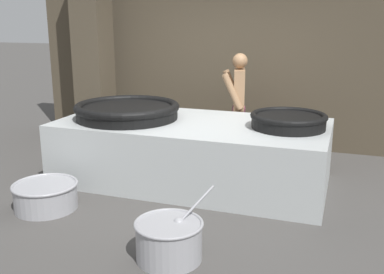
# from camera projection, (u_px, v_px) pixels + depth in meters

# --- Properties ---
(ground_plane) EXTENTS (60.00, 60.00, 0.00)m
(ground_plane) POSITION_uv_depth(u_px,v_px,m) (192.00, 181.00, 6.25)
(ground_plane) COLOR #474442
(back_wall) EXTENTS (7.51, 0.24, 3.88)m
(back_wall) POSITION_uv_depth(u_px,v_px,m) (234.00, 33.00, 7.78)
(back_wall) COLOR #4C4233
(back_wall) RESTS_ON ground_plane
(support_pillar) EXTENTS (0.54, 0.54, 3.88)m
(support_pillar) POSITION_uv_depth(u_px,v_px,m) (92.00, 33.00, 7.82)
(support_pillar) COLOR #4C4233
(support_pillar) RESTS_ON ground_plane
(hearth_platform) EXTENTS (3.60, 1.74, 0.84)m
(hearth_platform) POSITION_uv_depth(u_px,v_px,m) (192.00, 152.00, 6.15)
(hearth_platform) COLOR #B2B7B7
(hearth_platform) RESTS_ON ground_plane
(giant_wok_near) EXTENTS (1.45, 1.45, 0.22)m
(giant_wok_near) POSITION_uv_depth(u_px,v_px,m) (127.00, 110.00, 6.22)
(giant_wok_near) COLOR black
(giant_wok_near) RESTS_ON hearth_platform
(giant_wok_far) EXTENTS (0.97, 0.97, 0.19)m
(giant_wok_far) POSITION_uv_depth(u_px,v_px,m) (288.00, 120.00, 5.67)
(giant_wok_far) COLOR black
(giant_wok_far) RESTS_ON hearth_platform
(cook) EXTENTS (0.47, 0.66, 1.68)m
(cook) POSITION_uv_depth(u_px,v_px,m) (238.00, 103.00, 7.01)
(cook) COLOR #9E7551
(cook) RESTS_ON ground_plane
(prep_bowl_vegetables) EXTENTS (0.65, 0.75, 0.63)m
(prep_bowl_vegetables) POSITION_uv_depth(u_px,v_px,m) (169.00, 238.00, 4.17)
(prep_bowl_vegetables) COLOR #9E9EA3
(prep_bowl_vegetables) RESTS_ON ground_plane
(prep_bowl_meat) EXTENTS (0.76, 0.76, 0.32)m
(prep_bowl_meat) POSITION_uv_depth(u_px,v_px,m) (46.00, 195.00, 5.30)
(prep_bowl_meat) COLOR #9E9EA3
(prep_bowl_meat) RESTS_ON ground_plane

